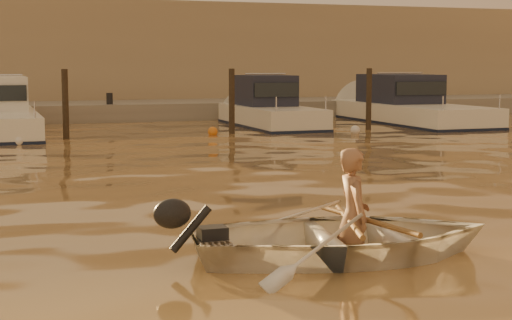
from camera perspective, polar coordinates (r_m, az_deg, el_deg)
name	(u,v)px	position (r m, az deg, el deg)	size (l,w,h in m)	color
ground_plane	(196,239)	(9.77, -4.41, -5.72)	(160.00, 160.00, 0.00)	#94613B
dinghy	(344,237)	(8.82, 6.45, -5.60)	(2.43, 3.40, 0.70)	silver
person	(353,216)	(8.80, 7.09, -4.09)	(0.56, 0.37, 1.53)	#95664A
outboard_motor	(211,239)	(8.50, -3.31, -5.73)	(0.90, 0.40, 0.70)	black
oar_port	(366,220)	(8.86, 8.01, -4.33)	(0.06, 0.06, 2.10)	brown
oar_starboard	(349,220)	(8.79, 6.77, -4.39)	(0.06, 0.06, 2.10)	brown
moored_boat_4	(271,108)	(26.93, 1.09, 3.78)	(2.08, 6.46, 1.75)	silver
moored_boat_5	(410,106)	(29.25, 11.14, 3.90)	(2.66, 8.77, 1.75)	white
piling_2	(65,108)	(23.16, -13.69, 3.73)	(0.18, 0.18, 2.20)	#2D2319
piling_3	(232,105)	(24.16, -1.78, 4.05)	(0.18, 0.18, 2.20)	#2D2319
piling_4	(369,102)	(25.95, 8.20, 4.19)	(0.18, 0.18, 2.20)	#2D2319
fender_c	(19,141)	(21.83, -16.87, 1.33)	(0.30, 0.30, 0.30)	white
fender_d	(213,132)	(23.80, -3.16, 2.07)	(0.30, 0.30, 0.30)	orange
fender_e	(355,130)	(24.48, 7.22, 2.16)	(0.30, 0.30, 0.30)	silver
quay	(51,116)	(30.88, -14.67, 3.08)	(52.00, 4.00, 1.00)	gray
waterfront_building	(39,58)	(36.30, -15.48, 7.17)	(46.00, 7.00, 4.80)	#9E8466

